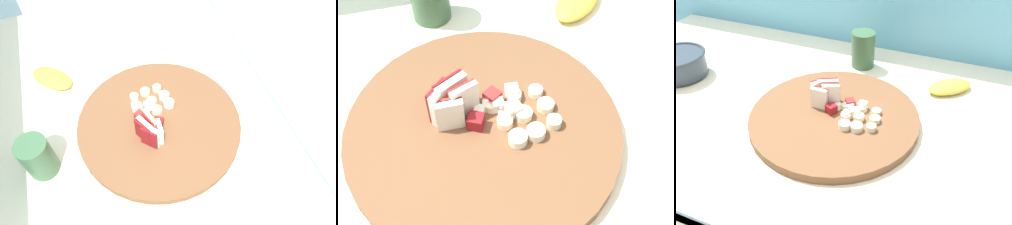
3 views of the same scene
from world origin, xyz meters
TOP-DOWN VIEW (x-y plane):
  - cutting_board at (0.12, -0.03)m, footprint 0.40×0.40m
  - apple_wedge_fan at (0.08, 0.00)m, footprint 0.07×0.06m
  - apple_dice_pile at (0.14, -0.01)m, footprint 0.09×0.07m
  - banana_slice_rows at (0.18, -0.03)m, footprint 0.10×0.10m
  - banana_peel at (0.35, 0.21)m, footprint 0.14×0.13m
  - small_jar at (0.09, 0.25)m, footprint 0.07×0.07m

SIDE VIEW (x-z plane):
  - cutting_board at x=0.12m, z-range 0.92..0.94m
  - banana_peel at x=0.35m, z-range 0.92..0.95m
  - banana_slice_rows at x=0.18m, z-range 0.94..0.96m
  - apple_dice_pile at x=0.14m, z-range 0.94..0.96m
  - apple_wedge_fan at x=0.08m, z-range 0.94..1.00m
  - small_jar at x=0.09m, z-range 0.92..1.03m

